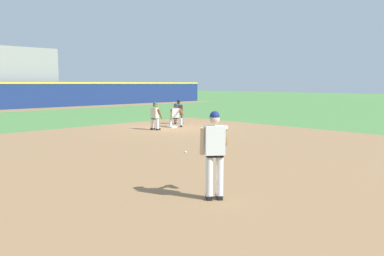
{
  "coord_description": "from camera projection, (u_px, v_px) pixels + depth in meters",
  "views": [
    {
      "loc": [
        -13.54,
        -15.32,
        2.42
      ],
      "look_at": [
        -5.51,
        -7.16,
        1.05
      ],
      "focal_mm": 35.0,
      "sensor_mm": 36.0,
      "label": 1
    }
  ],
  "objects": [
    {
      "name": "baseball",
      "position": [
        186.0,
        152.0,
        13.07
      ],
      "size": [
        0.07,
        0.07,
        0.07
      ],
      "primitive_type": "sphere",
      "color": "white",
      "rests_on": "ground"
    },
    {
      "name": "pitcher",
      "position": [
        215.0,
        150.0,
        7.75
      ],
      "size": [
        0.85,
        0.54,
        1.86
      ],
      "color": "black",
      "rests_on": "ground"
    },
    {
      "name": "stadium_seating_block",
      "position": [
        6.0,
        78.0,
        38.43
      ],
      "size": [
        8.54,
        5.9,
        6.0
      ],
      "color": "gray",
      "rests_on": "ground"
    },
    {
      "name": "warning_track_strip",
      "position": [
        29.0,
        110.0,
        34.72
      ],
      "size": [
        48.0,
        3.2,
        0.01
      ],
      "primitive_type": "cube",
      "color": "#9E754C",
      "rests_on": "ground"
    },
    {
      "name": "baserunner",
      "position": [
        155.0,
        115.0,
        19.49
      ],
      "size": [
        0.47,
        0.62,
        1.46
      ],
      "color": "black",
      "rests_on": "ground"
    },
    {
      "name": "umpire",
      "position": [
        179.0,
        111.0,
        22.33
      ],
      "size": [
        0.68,
        0.66,
        1.46
      ],
      "color": "black",
      "rests_on": "ground"
    },
    {
      "name": "infield_dirt_patch",
      "position": [
        184.0,
        147.0,
        14.2
      ],
      "size": [
        18.0,
        18.0,
        0.01
      ],
      "primitive_type": "cube",
      "color": "#9E754C",
      "rests_on": "ground"
    },
    {
      "name": "first_base_bag",
      "position": [
        172.0,
        127.0,
        20.55
      ],
      "size": [
        0.38,
        0.38,
        0.09
      ],
      "primitive_type": "cube",
      "color": "white",
      "rests_on": "ground"
    },
    {
      "name": "outfield_wall",
      "position": [
        21.0,
        94.0,
        35.97
      ],
      "size": [
        48.0,
        0.54,
        2.6
      ],
      "color": "navy",
      "rests_on": "ground"
    },
    {
      "name": "ground_plane",
      "position": [
        172.0,
        128.0,
        20.56
      ],
      "size": [
        160.0,
        160.0,
        0.0
      ],
      "primitive_type": "plane",
      "color": "#518942"
    },
    {
      "name": "first_baseman",
      "position": [
        176.0,
        114.0,
        20.77
      ],
      "size": [
        0.72,
        1.09,
        1.34
      ],
      "color": "black",
      "rests_on": "ground"
    }
  ]
}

